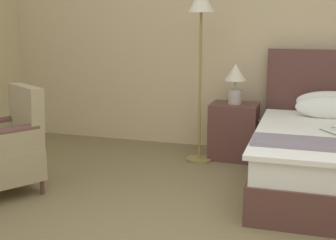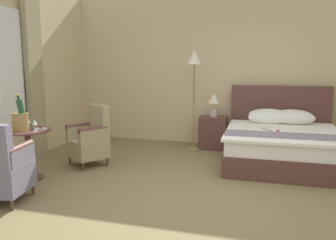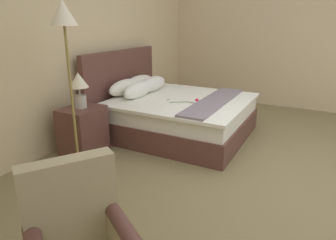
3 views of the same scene
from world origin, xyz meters
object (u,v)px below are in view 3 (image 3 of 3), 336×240
nightstand (83,131)px  floor_lamp_brass (65,35)px  bedside_lamp (79,85)px  bed (172,112)px

nightstand → floor_lamp_brass: (-0.34, -0.22, 1.19)m
nightstand → floor_lamp_brass: 1.26m
bedside_lamp → floor_lamp_brass: 0.73m
bedside_lamp → bed: bearing=-28.6°
bed → bedside_lamp: bed is taller
floor_lamp_brass → nightstand: bearing=32.8°
nightstand → floor_lamp_brass: size_ratio=0.33×
bedside_lamp → floor_lamp_brass: (-0.34, -0.22, 0.60)m
bedside_lamp → nightstand: bearing=0.0°
bed → floor_lamp_brass: floor_lamp_brass is taller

